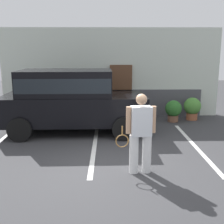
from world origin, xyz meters
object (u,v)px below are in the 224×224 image
object	(u,v)px
tennis_player_man	(140,133)
potted_plant_by_porch	(173,110)
potted_plant_secondary	(192,107)
parked_suv	(71,98)

from	to	relation	value
tennis_player_man	potted_plant_by_porch	distance (m)	4.98
tennis_player_man	potted_plant_secondary	distance (m)	5.58
parked_suv	tennis_player_man	xyz separation A→B (m)	(1.90, -3.24, -0.24)
tennis_player_man	potted_plant_by_porch	bearing A→B (deg)	-117.99
tennis_player_man	parked_suv	bearing A→B (deg)	-66.51
parked_suv	potted_plant_by_porch	world-z (taller)	parked_suv
parked_suv	tennis_player_man	bearing A→B (deg)	-60.83
tennis_player_man	potted_plant_secondary	size ratio (longest dim) A/B	2.01
potted_plant_by_porch	potted_plant_secondary	distance (m)	0.86
parked_suv	potted_plant_by_porch	distance (m)	3.99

